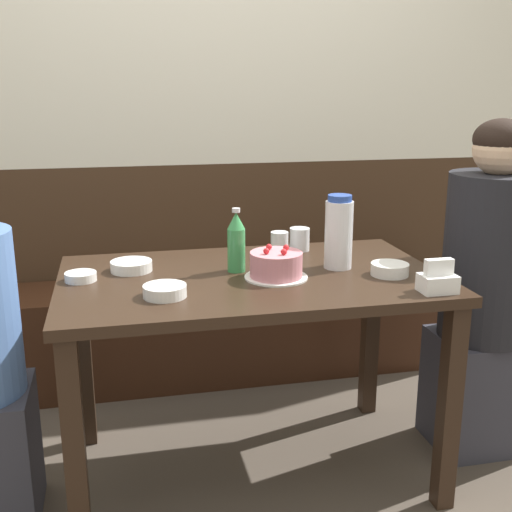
# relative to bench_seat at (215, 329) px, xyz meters

# --- Properties ---
(ground_plane) EXTENTS (12.00, 12.00, 0.00)m
(ground_plane) POSITION_rel_bench_seat_xyz_m (0.00, -0.83, -0.23)
(ground_plane) COLOR #4C4238
(back_wall) EXTENTS (4.80, 0.04, 2.50)m
(back_wall) POSITION_rel_bench_seat_xyz_m (0.00, 0.22, 1.02)
(back_wall) COLOR #3D2819
(back_wall) RESTS_ON ground_plane
(bench_seat) EXTENTS (2.23, 0.38, 0.47)m
(bench_seat) POSITION_rel_bench_seat_xyz_m (0.00, 0.00, 0.00)
(bench_seat) COLOR #381E11
(bench_seat) RESTS_ON ground_plane
(dining_table) EXTENTS (1.27, 0.76, 0.75)m
(dining_table) POSITION_rel_bench_seat_xyz_m (0.00, -0.83, 0.41)
(dining_table) COLOR black
(dining_table) RESTS_ON ground_plane
(birthday_cake) EXTENTS (0.21, 0.21, 0.11)m
(birthday_cake) POSITION_rel_bench_seat_xyz_m (0.07, -0.89, 0.56)
(birthday_cake) COLOR white
(birthday_cake) RESTS_ON dining_table
(water_pitcher) EXTENTS (0.10, 0.10, 0.26)m
(water_pitcher) POSITION_rel_bench_seat_xyz_m (0.31, -0.81, 0.64)
(water_pitcher) COLOR white
(water_pitcher) RESTS_ON dining_table
(soju_bottle) EXTENTS (0.06, 0.06, 0.22)m
(soju_bottle) POSITION_rel_bench_seat_xyz_m (-0.04, -0.78, 0.62)
(soju_bottle) COLOR #388E4C
(soju_bottle) RESTS_ON dining_table
(napkin_holder) EXTENTS (0.11, 0.08, 0.11)m
(napkin_holder) POSITION_rel_bench_seat_xyz_m (0.52, -1.13, 0.55)
(napkin_holder) COLOR white
(napkin_holder) RESTS_ON dining_table
(bowl_soup_white) EXTENTS (0.10, 0.10, 0.03)m
(bowl_soup_white) POSITION_rel_bench_seat_xyz_m (-0.55, -0.78, 0.53)
(bowl_soup_white) COLOR white
(bowl_soup_white) RESTS_ON dining_table
(bowl_rice_small) EXTENTS (0.13, 0.13, 0.04)m
(bowl_rice_small) POSITION_rel_bench_seat_xyz_m (0.45, -0.93, 0.53)
(bowl_rice_small) COLOR white
(bowl_rice_small) RESTS_ON dining_table
(bowl_side_dish) EXTENTS (0.14, 0.14, 0.04)m
(bowl_side_dish) POSITION_rel_bench_seat_xyz_m (-0.39, -0.70, 0.53)
(bowl_side_dish) COLOR white
(bowl_side_dish) RESTS_ON dining_table
(bowl_sauce_shallow) EXTENTS (0.13, 0.13, 0.04)m
(bowl_sauce_shallow) POSITION_rel_bench_seat_xyz_m (-0.30, -1.00, 0.53)
(bowl_sauce_shallow) COLOR white
(bowl_sauce_shallow) RESTS_ON dining_table
(glass_water_tall) EXTENTS (0.07, 0.07, 0.09)m
(glass_water_tall) POSITION_rel_bench_seat_xyz_m (0.15, -0.63, 0.56)
(glass_water_tall) COLOR silver
(glass_water_tall) RESTS_ON dining_table
(glass_tumbler_short) EXTENTS (0.08, 0.08, 0.09)m
(glass_tumbler_short) POSITION_rel_bench_seat_xyz_m (0.25, -0.55, 0.56)
(glass_tumbler_short) COLOR silver
(glass_tumbler_short) RESTS_ON dining_table
(person_teal_shirt) EXTENTS (0.34, 0.34, 1.25)m
(person_teal_shirt) POSITION_rel_bench_seat_xyz_m (0.89, -0.83, 0.37)
(person_teal_shirt) COLOR #33333D
(person_teal_shirt) RESTS_ON ground_plane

